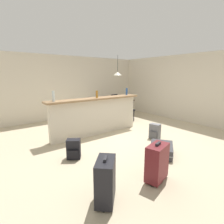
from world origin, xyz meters
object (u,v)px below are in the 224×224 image
Objects in this scene: bottle_amber at (97,94)px; backpack_black at (74,149)px; pendant_lamp at (118,74)px; backpack_grey at (155,132)px; bottle_blue at (127,91)px; suitcase_flat_charcoal at (161,149)px; suitcase_upright_maroon at (157,162)px; dining_chair_far_side at (113,103)px; suitcase_upright_black at (106,180)px; dining_table at (118,102)px; dining_chair_near_partition at (127,107)px; bottle_clear at (53,96)px.

backpack_black is at bearing -140.28° from bottle_amber.
bottle_amber is 2.29m from pendant_lamp.
pendant_lamp reaches higher than backpack_grey.
suitcase_flat_charcoal is (-0.84, -2.14, -1.10)m from bottle_blue.
suitcase_upright_maroon is (-1.73, -2.72, -0.88)m from bottle_blue.
dining_chair_far_side is 2.21× the size of backpack_grey.
suitcase_flat_charcoal is 1.94m from suitcase_upright_black.
dining_chair_far_side reaches higher than dining_table.
suitcase_upright_maroon is 1.75m from backpack_black.
dining_chair_far_side is (0.70, 1.70, -0.69)m from bottle_blue.
dining_chair_near_partition is 2.21× the size of backpack_grey.
bottle_amber is 0.24× the size of suitcase_flat_charcoal.
dining_chair_near_partition reaches higher than suitcase_flat_charcoal.
suitcase_upright_black is (-1.47, -2.52, -0.87)m from bottle_amber.
dining_table reaches higher than backpack_black.
dining_chair_far_side reaches higher than suitcase_upright_maroon.
bottle_blue is (2.48, 0.05, -0.02)m from bottle_clear.
backpack_black is at bearing -143.13° from dining_table.
bottle_amber is 0.94× the size of bottle_blue.
dining_chair_far_side is (3.17, 1.75, -0.71)m from bottle_clear.
dining_table reaches higher than suitcase_flat_charcoal.
bottle_blue reaches higher than backpack_black.
backpack_black is (-2.31, 0.25, 0.00)m from backpack_grey.
dining_table is at bearing 5.84° from pendant_lamp.
dining_table is 1.16m from pendant_lamp.
backpack_black is (-3.05, -2.32, -1.60)m from pendant_lamp.
suitcase_upright_maroon reaches higher than suitcase_flat_charcoal.
dining_chair_far_side is at bearing 42.97° from bottle_amber.
backpack_black is (-1.65, 0.99, 0.09)m from suitcase_flat_charcoal.
bottle_clear reaches higher than bottle_amber.
dining_chair_near_partition is at bearing 46.66° from bottle_blue.
pendant_lamp reaches higher than bottle_amber.
bottle_clear is at bearing 105.58° from suitcase_upright_maroon.
bottle_amber is at bearing 39.72° from backpack_black.
bottle_amber reaches higher than dining_chair_far_side.
suitcase_flat_charcoal is (0.40, -2.03, -1.09)m from bottle_amber.
bottle_blue is 1.45m from dining_table.
dining_table is 1.35× the size of pendant_lamp.
dining_table is 4.57m from suitcase_upright_maroon.
dining_chair_near_partition is at bearing 44.63° from suitcase_upright_black.
pendant_lamp reaches higher than suitcase_upright_black.
dining_table is (0.61, 1.18, -0.56)m from bottle_blue.
bottle_amber is 0.23× the size of dining_chair_near_partition.
dining_chair_far_side reaches higher than backpack_grey.
bottle_blue is at bearing 44.18° from suitcase_upright_black.
dining_table is 3.91m from backpack_black.
dining_chair_far_side is at bearing 41.73° from backpack_black.
backpack_black is (-3.11, -2.33, -0.44)m from dining_table.
bottle_clear is 3.20m from dining_chair_near_partition.
suitcase_upright_maroon is at bearing -74.42° from bottle_clear.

